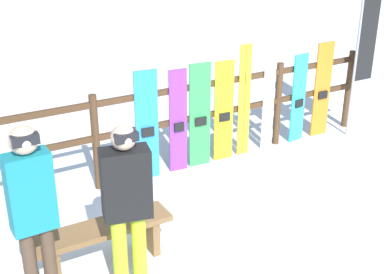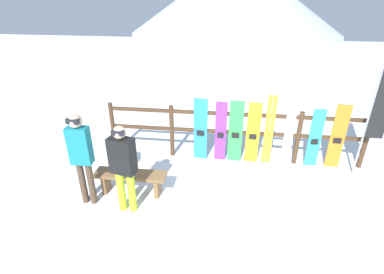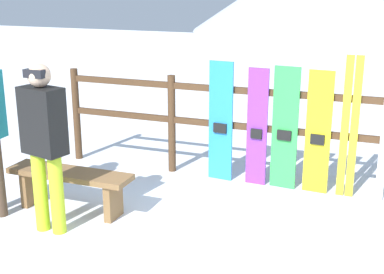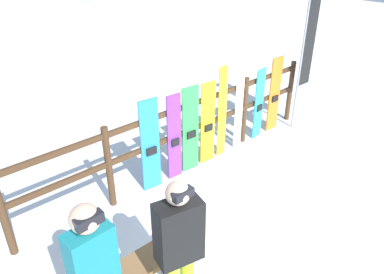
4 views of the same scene
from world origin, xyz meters
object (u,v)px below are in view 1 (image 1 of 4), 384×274
(person_black, at_px, (127,199))
(rental_flag, at_px, (365,34))
(ski_pair_white, at_px, (269,93))
(snowboard_cyan, at_px, (298,99))
(bench, at_px, (103,236))
(person_teal, at_px, (32,207))
(snowboard_green, at_px, (200,116))
(snowboard_purple, at_px, (178,122))
(ski_pair_yellow, at_px, (244,101))
(snowboard_blue, at_px, (147,126))
(snowboard_orange, at_px, (322,90))
(snowboard_yellow, at_px, (224,112))

(person_black, bearing_deg, rental_flag, 20.75)
(ski_pair_white, bearing_deg, snowboard_cyan, -0.35)
(bench, bearing_deg, person_black, -80.76)
(person_teal, height_order, snowboard_green, person_teal)
(snowboard_green, height_order, ski_pair_white, ski_pair_white)
(snowboard_purple, distance_m, ski_pair_yellow, 1.09)
(ski_pair_white, height_order, rental_flag, rental_flag)
(bench, relative_size, person_teal, 0.77)
(snowboard_purple, bearing_deg, snowboard_blue, 179.99)
(ski_pair_white, bearing_deg, person_black, -147.07)
(person_teal, relative_size, snowboard_orange, 1.20)
(snowboard_purple, bearing_deg, person_teal, -141.64)
(rental_flag, bearing_deg, bench, -164.93)
(snowboard_orange, bearing_deg, snowboard_yellow, -180.00)
(snowboard_purple, height_order, rental_flag, rental_flag)
(snowboard_blue, bearing_deg, person_black, -119.43)
(person_teal, relative_size, snowboard_cyan, 1.31)
(snowboard_orange, bearing_deg, person_black, -154.18)
(bench, bearing_deg, ski_pair_yellow, 28.94)
(snowboard_blue, distance_m, snowboard_green, 0.81)
(snowboard_yellow, xyz_separation_m, ski_pair_white, (0.79, 0.00, 0.15))
(person_black, distance_m, snowboard_blue, 2.33)
(rental_flag, bearing_deg, snowboard_yellow, 174.26)
(snowboard_orange, bearing_deg, snowboard_green, -180.00)
(ski_pair_yellow, bearing_deg, ski_pair_white, 0.00)
(snowboard_green, xyz_separation_m, rental_flag, (2.76, -0.24, 0.88))
(person_black, height_order, snowboard_purple, person_black)
(snowboard_cyan, height_order, rental_flag, rental_flag)
(snowboard_orange, bearing_deg, snowboard_blue, -180.00)
(person_black, xyz_separation_m, ski_pair_yellow, (2.69, 2.03, -0.16))
(snowboard_green, distance_m, snowboard_cyan, 1.76)
(bench, distance_m, ski_pair_white, 3.59)
(snowboard_green, distance_m, ski_pair_white, 1.19)
(bench, xyz_separation_m, snowboard_yellow, (2.42, 1.53, 0.39))
(person_black, bearing_deg, snowboard_orange, 25.82)
(bench, distance_m, snowboard_cyan, 4.10)
(bench, xyz_separation_m, person_black, (0.08, -0.49, 0.65))
(snowboard_purple, distance_m, snowboard_orange, 2.57)
(bench, relative_size, person_black, 0.82)
(ski_pair_white, relative_size, snowboard_orange, 1.16)
(ski_pair_white, bearing_deg, bench, -154.48)
(ski_pair_yellow, height_order, snowboard_orange, ski_pair_yellow)
(ski_pair_yellow, height_order, snowboard_cyan, ski_pair_yellow)
(bench, xyz_separation_m, rental_flag, (4.79, 1.29, 1.28))
(snowboard_cyan, bearing_deg, snowboard_green, 180.00)
(snowboard_cyan, bearing_deg, bench, -158.02)
(person_teal, xyz_separation_m, rental_flag, (5.51, 1.67, 0.53))
(person_black, xyz_separation_m, snowboard_blue, (1.14, 2.02, -0.24))
(snowboard_green, relative_size, snowboard_orange, 0.99)
(snowboard_blue, bearing_deg, snowboard_purple, -0.01)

